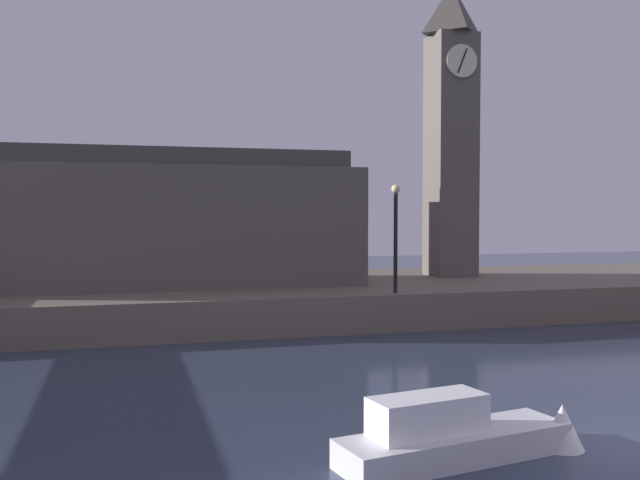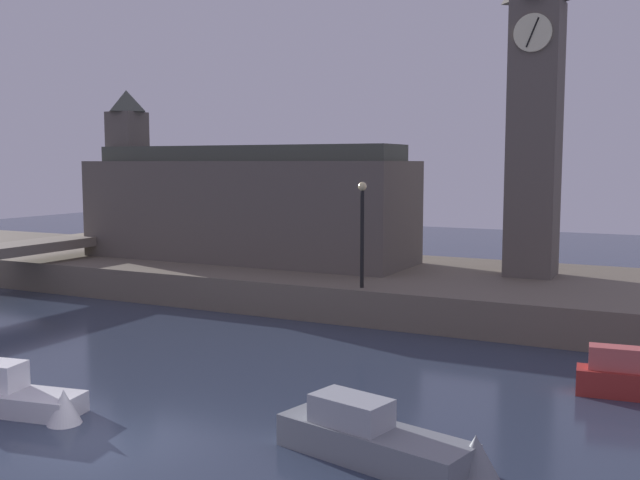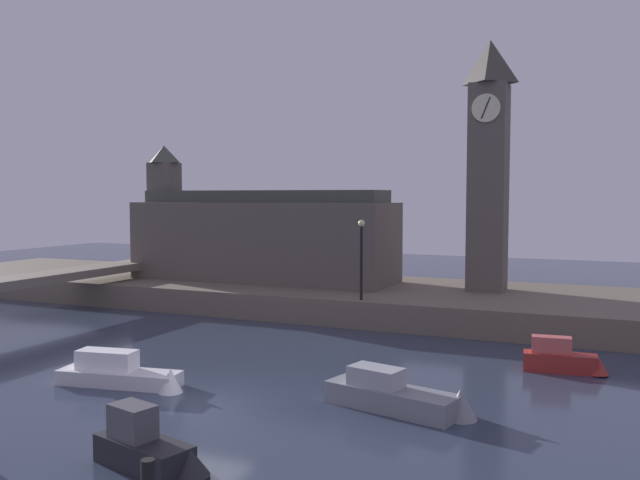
# 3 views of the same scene
# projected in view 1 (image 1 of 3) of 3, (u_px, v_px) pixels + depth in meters

# --- Properties ---
(far_embankment) EXTENTS (70.00, 12.00, 1.50)m
(far_embankment) POSITION_uv_depth(u_px,v_px,m) (350.00, 296.00, 33.31)
(far_embankment) COLOR #6B6051
(far_embankment) RESTS_ON ground
(clock_tower) EXTENTS (2.35, 2.39, 14.74)m
(clock_tower) POSITION_uv_depth(u_px,v_px,m) (451.00, 126.00, 35.68)
(clock_tower) COLOR #5B544C
(clock_tower) RESTS_ON far_embankment
(parliament_hall) EXTENTS (17.85, 5.47, 9.22)m
(parliament_hall) POSITION_uv_depth(u_px,v_px,m) (148.00, 219.00, 30.87)
(parliament_hall) COLOR #5B544C
(parliament_hall) RESTS_ON far_embankment
(streetlamp) EXTENTS (0.36, 0.36, 4.35)m
(streetlamp) POSITION_uv_depth(u_px,v_px,m) (396.00, 226.00, 28.15)
(streetlamp) COLOR black
(streetlamp) RESTS_ON far_embankment
(boat_ferry_white) EXTENTS (5.46, 2.08, 1.56)m
(boat_ferry_white) POSITION_uv_depth(u_px,v_px,m) (476.00, 435.00, 13.56)
(boat_ferry_white) COLOR silver
(boat_ferry_white) RESTS_ON ground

